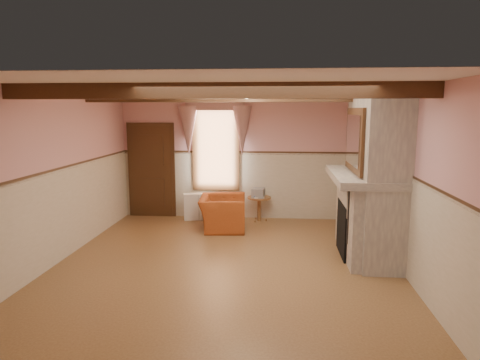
# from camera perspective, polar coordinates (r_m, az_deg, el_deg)

# --- Properties ---
(floor) EXTENTS (5.50, 6.00, 0.01)m
(floor) POSITION_cam_1_polar(r_m,az_deg,el_deg) (7.10, -1.81, -10.95)
(floor) COLOR brown
(floor) RESTS_ON ground
(ceiling) EXTENTS (5.50, 6.00, 0.01)m
(ceiling) POSITION_cam_1_polar(r_m,az_deg,el_deg) (6.67, -1.94, 12.23)
(ceiling) COLOR silver
(ceiling) RESTS_ON wall_back
(wall_back) EXTENTS (5.50, 0.02, 2.80)m
(wall_back) POSITION_cam_1_polar(r_m,az_deg,el_deg) (9.70, 0.31, 3.07)
(wall_back) COLOR #D19192
(wall_back) RESTS_ON floor
(wall_front) EXTENTS (5.50, 0.02, 2.80)m
(wall_front) POSITION_cam_1_polar(r_m,az_deg,el_deg) (3.85, -7.40, -6.79)
(wall_front) COLOR #D19192
(wall_front) RESTS_ON floor
(wall_left) EXTENTS (0.02, 6.00, 2.80)m
(wall_left) POSITION_cam_1_polar(r_m,az_deg,el_deg) (7.59, -22.95, 0.55)
(wall_left) COLOR #D19192
(wall_left) RESTS_ON floor
(wall_right) EXTENTS (0.02, 6.00, 2.80)m
(wall_right) POSITION_cam_1_polar(r_m,az_deg,el_deg) (6.97, 21.19, -0.07)
(wall_right) COLOR #D19192
(wall_right) RESTS_ON floor
(wainscot) EXTENTS (5.50, 6.00, 1.50)m
(wainscot) POSITION_cam_1_polar(r_m,az_deg,el_deg) (6.88, -1.84, -5.08)
(wainscot) COLOR beige
(wainscot) RESTS_ON floor
(chair_rail) EXTENTS (5.50, 6.00, 0.08)m
(chair_rail) POSITION_cam_1_polar(r_m,az_deg,el_deg) (6.73, -1.87, 1.11)
(chair_rail) COLOR black
(chair_rail) RESTS_ON wainscot
(firebox) EXTENTS (0.20, 0.95, 0.90)m
(firebox) POSITION_cam_1_polar(r_m,az_deg,el_deg) (7.58, 14.03, -6.34)
(firebox) COLOR black
(firebox) RESTS_ON floor
(armchair) EXTENTS (1.00, 1.13, 0.69)m
(armchair) POSITION_cam_1_polar(r_m,az_deg,el_deg) (8.92, -2.34, -4.40)
(armchair) COLOR #994219
(armchair) RESTS_ON floor
(side_table) EXTENTS (0.59, 0.59, 0.55)m
(side_table) POSITION_cam_1_polar(r_m,az_deg,el_deg) (9.57, 2.57, -3.86)
(side_table) COLOR brown
(side_table) RESTS_ON floor
(book_stack) EXTENTS (0.30, 0.35, 0.20)m
(book_stack) POSITION_cam_1_polar(r_m,az_deg,el_deg) (9.46, 2.46, -1.70)
(book_stack) COLOR #B7AD8C
(book_stack) RESTS_ON side_table
(radiator) EXTENTS (0.72, 0.34, 0.60)m
(radiator) POSITION_cam_1_polar(r_m,az_deg,el_deg) (9.72, -5.42, -3.54)
(radiator) COLOR white
(radiator) RESTS_ON floor
(bowl) EXTENTS (0.37, 0.37, 0.09)m
(bowl) POSITION_cam_1_polar(r_m,az_deg,el_deg) (7.21, 16.52, 1.00)
(bowl) COLOR brown
(bowl) RESTS_ON mantel
(mantel_clock) EXTENTS (0.14, 0.24, 0.20)m
(mantel_clock) POSITION_cam_1_polar(r_m,az_deg,el_deg) (8.19, 15.17, 2.42)
(mantel_clock) COLOR black
(mantel_clock) RESTS_ON mantel
(oil_lamp) EXTENTS (0.11, 0.11, 0.28)m
(oil_lamp) POSITION_cam_1_polar(r_m,az_deg,el_deg) (7.87, 15.59, 2.42)
(oil_lamp) COLOR #C47D37
(oil_lamp) RESTS_ON mantel
(candle_red) EXTENTS (0.06, 0.06, 0.16)m
(candle_red) POSITION_cam_1_polar(r_m,az_deg,el_deg) (6.98, 16.91, 1.00)
(candle_red) COLOR maroon
(candle_red) RESTS_ON mantel
(jar_yellow) EXTENTS (0.06, 0.06, 0.12)m
(jar_yellow) POSITION_cam_1_polar(r_m,az_deg,el_deg) (7.23, 16.51, 1.14)
(jar_yellow) COLOR gold
(jar_yellow) RESTS_ON mantel
(fireplace) EXTENTS (0.85, 2.00, 2.80)m
(fireplace) POSITION_cam_1_polar(r_m,az_deg,el_deg) (7.46, 17.54, 0.72)
(fireplace) COLOR gray
(fireplace) RESTS_ON floor
(mantel) EXTENTS (1.05, 2.05, 0.12)m
(mantel) POSITION_cam_1_polar(r_m,az_deg,el_deg) (7.43, 16.17, 0.44)
(mantel) COLOR gray
(mantel) RESTS_ON fireplace
(overmantel_mirror) EXTENTS (0.06, 1.44, 1.04)m
(overmantel_mirror) POSITION_cam_1_polar(r_m,az_deg,el_deg) (7.33, 14.97, 5.18)
(overmantel_mirror) COLOR silver
(overmantel_mirror) RESTS_ON fireplace
(door) EXTENTS (1.10, 0.10, 2.10)m
(door) POSITION_cam_1_polar(r_m,az_deg,el_deg) (10.09, -11.70, 1.11)
(door) COLOR black
(door) RESTS_ON floor
(window) EXTENTS (1.06, 0.08, 2.02)m
(window) POSITION_cam_1_polar(r_m,az_deg,el_deg) (9.72, -3.24, 4.55)
(window) COLOR white
(window) RESTS_ON wall_back
(window_drapes) EXTENTS (1.30, 0.14, 1.40)m
(window_drapes) POSITION_cam_1_polar(r_m,az_deg,el_deg) (9.60, -3.36, 8.07)
(window_drapes) COLOR gray
(window_drapes) RESTS_ON wall_back
(ceiling_beam_front) EXTENTS (5.50, 0.18, 0.20)m
(ceiling_beam_front) POSITION_cam_1_polar(r_m,az_deg,el_deg) (5.48, -3.52, 11.79)
(ceiling_beam_front) COLOR black
(ceiling_beam_front) RESTS_ON ceiling
(ceiling_beam_back) EXTENTS (5.50, 0.18, 0.20)m
(ceiling_beam_back) POSITION_cam_1_polar(r_m,az_deg,el_deg) (7.86, -0.83, 11.08)
(ceiling_beam_back) COLOR black
(ceiling_beam_back) RESTS_ON ceiling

